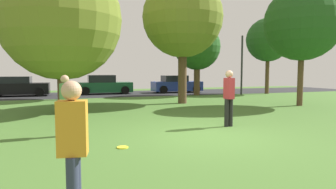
{
  "coord_description": "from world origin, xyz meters",
  "views": [
    {
      "loc": [
        -3.57,
        -6.96,
        1.77
      ],
      "look_at": [
        0.0,
        3.5,
        0.89
      ],
      "focal_mm": 30.86,
      "sensor_mm": 36.0,
      "label": 1
    }
  ],
  "objects": [
    {
      "name": "oak_tree_right",
      "position": [
        7.78,
        5.0,
        4.24
      ],
      "size": [
        3.85,
        3.85,
        6.18
      ],
      "color": "brown",
      "rests_on": "ground_plane"
    },
    {
      "name": "parked_car_black",
      "position": [
        -7.06,
        16.21,
        0.66
      ],
      "size": [
        4.02,
        2.02,
        1.42
      ],
      "color": "black",
      "rests_on": "ground_plane"
    },
    {
      "name": "birch_tree_lone",
      "position": [
        5.45,
        12.79,
        3.59
      ],
      "size": [
        3.44,
        3.44,
        5.34
      ],
      "color": "brown",
      "rests_on": "ground_plane"
    },
    {
      "name": "maple_tree_near",
      "position": [
        2.39,
        8.03,
        4.73
      ],
      "size": [
        4.42,
        4.42,
        6.97
      ],
      "color": "brown",
      "rests_on": "ground_plane"
    },
    {
      "name": "person_walking",
      "position": [
        -3.7,
        1.35,
        0.93
      ],
      "size": [
        0.3,
        0.36,
        1.68
      ],
      "rotation": [
        0.0,
        0.0,
        1.32
      ],
      "color": "gray",
      "rests_on": "ground_plane"
    },
    {
      "name": "street_lamp_post",
      "position": [
        8.94,
        12.2,
        2.25
      ],
      "size": [
        0.14,
        0.14,
        4.5
      ],
      "primitive_type": "cylinder",
      "color": "#2D2D33",
      "rests_on": "ground_plane"
    },
    {
      "name": "person_bystander",
      "position": [
        1.27,
        1.14,
        1.02
      ],
      "size": [
        0.3,
        0.34,
        1.81
      ],
      "rotation": [
        0.0,
        0.0,
        1.66
      ],
      "color": "black",
      "rests_on": "ground_plane"
    },
    {
      "name": "road_strip",
      "position": [
        0.0,
        16.0,
        0.0
      ],
      "size": [
        44.0,
        6.4,
        0.01
      ],
      "primitive_type": "cube",
      "color": "#28282B",
      "rests_on": "ground_plane"
    },
    {
      "name": "ground_plane",
      "position": [
        0.0,
        0.0,
        0.0
      ],
      "size": [
        44.0,
        44.0,
        0.0
      ],
      "primitive_type": "plane",
      "color": "#47702D"
    },
    {
      "name": "maple_tree_far",
      "position": [
        -3.86,
        6.26,
        3.96
      ],
      "size": [
        5.13,
        5.13,
        6.54
      ],
      "color": "brown",
      "rests_on": "ground_plane"
    },
    {
      "name": "parked_car_blue",
      "position": [
        5.02,
        16.02,
        0.66
      ],
      "size": [
        4.16,
        1.93,
        1.45
      ],
      "color": "#233893",
      "rests_on": "ground_plane"
    },
    {
      "name": "frisbee_disc",
      "position": [
        -2.44,
        -0.38,
        0.01
      ],
      "size": [
        0.27,
        0.27,
        0.03
      ],
      "primitive_type": "cylinder",
      "color": "yellow",
      "rests_on": "ground_plane"
    },
    {
      "name": "oak_tree_left",
      "position": [
        -3.92,
        12.32,
        3.66
      ],
      "size": [
        4.17,
        4.17,
        5.76
      ],
      "color": "brown",
      "rests_on": "ground_plane"
    },
    {
      "name": "parked_car_green",
      "position": [
        -1.03,
        16.29,
        0.68
      ],
      "size": [
        4.28,
        2.01,
        1.5
      ],
      "color": "#195633",
      "rests_on": "ground_plane"
    },
    {
      "name": "oak_tree_center",
      "position": [
        11.46,
        12.42,
        4.28
      ],
      "size": [
        3.45,
        3.45,
        6.02
      ],
      "color": "brown",
      "rests_on": "ground_plane"
    },
    {
      "name": "person_thrower",
      "position": [
        -3.55,
        -3.58,
        0.92
      ],
      "size": [
        0.35,
        0.3,
        1.67
      ],
      "rotation": [
        0.0,
        0.0,
        2.97
      ],
      "color": "#2D334C",
      "rests_on": "ground_plane"
    }
  ]
}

